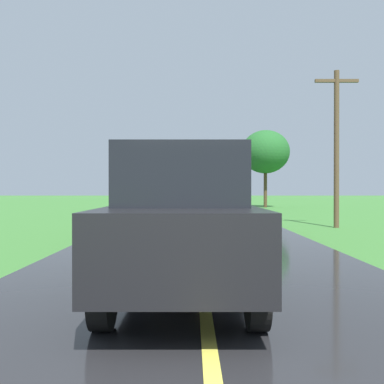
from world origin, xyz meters
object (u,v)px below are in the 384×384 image
banana_truck_near (194,190)px  following_car (182,222)px  utility_pole_roadside (336,143)px  banana_truck_far (186,190)px  roadside_tree_near_left (265,152)px

banana_truck_near → following_car: (-0.20, -7.91, -0.40)m
banana_truck_near → following_car: 7.92m
utility_pole_roadside → banana_truck_far: bearing=123.0°
banana_truck_far → roadside_tree_near_left: 11.41m
roadside_tree_near_left → following_car: roadside_tree_near_left is taller
following_car → banana_truck_near: bearing=88.6°
roadside_tree_near_left → utility_pole_roadside: bearing=-91.5°
roadside_tree_near_left → following_car: (-6.25, -28.64, -3.56)m
roadside_tree_near_left → following_car: size_ratio=1.57×
banana_truck_far → utility_pole_roadside: 11.11m
following_car → roadside_tree_near_left: bearing=77.7°
banana_truck_far → following_car: bearing=-89.4°
banana_truck_near → utility_pole_roadside: (5.56, 2.68, 1.83)m
utility_pole_roadside → banana_truck_near: bearing=-154.3°
utility_pole_roadside → following_car: 12.26m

